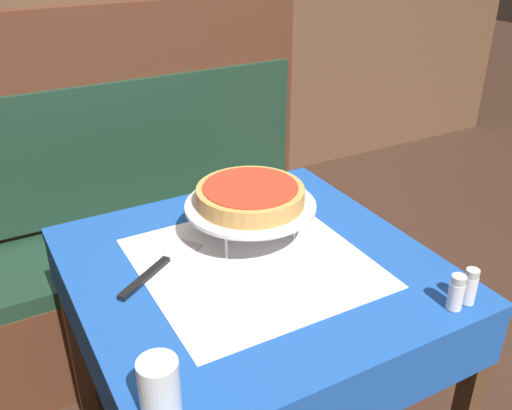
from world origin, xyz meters
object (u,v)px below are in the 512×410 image
object	(u,v)px
pizza_pan_stand	(250,207)
condiment_caddy	(121,94)
salt_shaker	(456,292)
water_glass_near	(159,388)
booth_bench	(110,260)
dining_table_front	(253,295)
dining_table_rear	(109,129)
deep_dish_pizza	(250,195)
pizza_server	(160,265)
pepper_shaker	(470,287)

from	to	relation	value
pizza_pan_stand	condiment_caddy	bearing A→B (deg)	87.43
salt_shaker	condiment_caddy	world-z (taller)	condiment_caddy
water_glass_near	salt_shaker	size ratio (longest dim) A/B	1.36
booth_bench	condiment_caddy	bearing A→B (deg)	66.56
condiment_caddy	booth_bench	bearing A→B (deg)	-113.44
dining_table_front	water_glass_near	distance (m)	0.53
dining_table_rear	booth_bench	size ratio (longest dim) A/B	0.43
deep_dish_pizza	salt_shaker	bearing A→B (deg)	-62.29
dining_table_rear	deep_dish_pizza	bearing A→B (deg)	-89.71
pizza_pan_stand	water_glass_near	distance (m)	0.61
dining_table_rear	dining_table_front	bearing A→B (deg)	-91.66
condiment_caddy	pizza_pan_stand	bearing A→B (deg)	-92.57
dining_table_front	deep_dish_pizza	xyz separation A→B (m)	(0.05, 0.10, 0.23)
booth_bench	dining_table_front	bearing A→B (deg)	-76.73
deep_dish_pizza	pizza_server	size ratio (longest dim) A/B	1.06
dining_table_rear	condiment_caddy	size ratio (longest dim) A/B	5.11
pizza_server	pepper_shaker	bearing A→B (deg)	-40.26
deep_dish_pizza	pepper_shaker	distance (m)	0.57
pizza_pan_stand	dining_table_front	bearing A→B (deg)	-115.60
pizza_pan_stand	pepper_shaker	size ratio (longest dim) A/B	3.92
booth_bench	pepper_shaker	size ratio (longest dim) A/B	19.85
salt_shaker	condiment_caddy	distance (m)	1.85
pizza_server	booth_bench	bearing A→B (deg)	87.94
booth_bench	pizza_pan_stand	xyz separation A→B (m)	(0.24, -0.68, 0.48)
booth_bench	pepper_shaker	world-z (taller)	booth_bench
pizza_server	pepper_shaker	distance (m)	0.73
water_glass_near	condiment_caddy	size ratio (longest dim) A/B	0.79
salt_shaker	condiment_caddy	xyz separation A→B (m)	(-0.19, 1.84, -0.01)
water_glass_near	dining_table_front	bearing A→B (deg)	42.88
water_glass_near	condiment_caddy	distance (m)	1.87
booth_bench	pizza_server	distance (m)	0.79
water_glass_near	deep_dish_pizza	bearing A→B (deg)	46.87
pizza_pan_stand	pizza_server	size ratio (longest dim) A/B	1.30
pizza_server	water_glass_near	bearing A→B (deg)	-110.00
dining_table_rear	water_glass_near	size ratio (longest dim) A/B	6.44
dining_table_rear	deep_dish_pizza	size ratio (longest dim) A/B	2.65
salt_shaker	pepper_shaker	distance (m)	0.04
salt_shaker	condiment_caddy	size ratio (longest dim) A/B	0.58
water_glass_near	condiment_caddy	bearing A→B (deg)	75.16
dining_table_rear	deep_dish_pizza	world-z (taller)	deep_dish_pizza
pizza_pan_stand	salt_shaker	size ratio (longest dim) A/B	4.05
deep_dish_pizza	salt_shaker	xyz separation A→B (m)	(0.25, -0.48, -0.09)
dining_table_front	booth_bench	world-z (taller)	booth_bench
dining_table_front	pizza_server	world-z (taller)	pizza_server
dining_table_front	booth_bench	xyz separation A→B (m)	(-0.19, 0.78, -0.28)
dining_table_rear	booth_bench	xyz separation A→B (m)	(-0.23, -0.70, -0.26)
deep_dish_pizza	salt_shaker	size ratio (longest dim) A/B	3.31
salt_shaker	pepper_shaker	size ratio (longest dim) A/B	0.97
pizza_server	pepper_shaker	xyz separation A→B (m)	(0.55, -0.47, 0.04)
booth_bench	pepper_shaker	distance (m)	1.35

